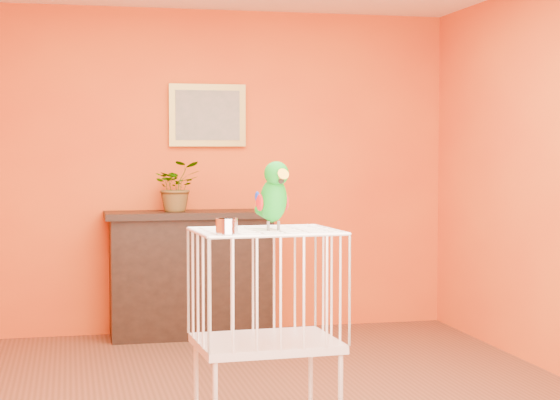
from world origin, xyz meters
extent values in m
plane|color=orange|center=(0.00, 2.25, 1.30)|extent=(4.00, 0.00, 4.00)
plane|color=orange|center=(0.00, -2.25, 1.30)|extent=(4.00, 0.00, 4.00)
cube|color=black|center=(-0.17, 2.02, 0.47)|extent=(1.25, 0.42, 0.94)
cube|color=black|center=(-0.17, 2.02, 0.96)|extent=(1.33, 0.48, 0.05)
cube|color=black|center=(-0.17, 1.83, 0.47)|extent=(0.88, 0.02, 0.47)
cube|color=#531A17|center=(-0.43, 1.97, 0.36)|extent=(0.05, 0.19, 0.29)
cube|color=#41552A|center=(-0.34, 1.97, 0.36)|extent=(0.05, 0.19, 0.29)
cube|color=#531A17|center=(-0.25, 1.97, 0.36)|extent=(0.05, 0.19, 0.29)
cube|color=#41552A|center=(-0.14, 1.97, 0.36)|extent=(0.05, 0.19, 0.29)
cube|color=#531A17|center=(-0.04, 1.97, 0.36)|extent=(0.05, 0.19, 0.29)
imported|color=#26722D|center=(-0.27, 2.06, 1.14)|extent=(0.39, 0.43, 0.31)
cube|color=#AA923C|center=(0.00, 2.22, 1.75)|extent=(0.62, 0.03, 0.50)
cube|color=gray|center=(0.00, 2.21, 1.75)|extent=(0.52, 0.01, 0.40)
cube|color=white|center=(-0.14, -0.73, 0.50)|extent=(0.72, 0.57, 0.04)
cube|color=white|center=(-0.14, -0.73, 1.06)|extent=(0.72, 0.57, 0.01)
cylinder|color=white|center=(-0.46, -0.51, 0.24)|extent=(0.03, 0.03, 0.48)
cylinder|color=white|center=(0.16, -0.47, 0.24)|extent=(0.03, 0.03, 0.48)
cylinder|color=silver|center=(-0.37, -0.94, 1.11)|extent=(0.10, 0.10, 0.07)
cylinder|color=#59544C|center=(-0.13, -0.76, 1.09)|extent=(0.02, 0.02, 0.05)
cylinder|color=#59544C|center=(-0.08, -0.75, 1.09)|extent=(0.02, 0.02, 0.05)
ellipsoid|color=#0A9017|center=(-0.11, -0.75, 1.22)|extent=(0.16, 0.21, 0.25)
ellipsoid|color=#0A9017|center=(-0.10, -0.79, 1.35)|extent=(0.14, 0.15, 0.12)
cone|color=orange|center=(-0.09, -0.85, 1.34)|extent=(0.07, 0.09, 0.08)
cone|color=black|center=(-0.09, -0.83, 1.32)|extent=(0.04, 0.04, 0.03)
sphere|color=black|center=(-0.14, -0.82, 1.37)|extent=(0.02, 0.02, 0.02)
sphere|color=black|center=(-0.06, -0.80, 1.37)|extent=(0.02, 0.02, 0.02)
ellipsoid|color=#A50C0C|center=(-0.18, -0.75, 1.21)|extent=(0.04, 0.08, 0.09)
ellipsoid|color=navy|center=(-0.04, -0.73, 1.21)|extent=(0.04, 0.08, 0.09)
cone|color=#0A9017|center=(-0.12, -0.67, 1.14)|extent=(0.11, 0.18, 0.13)
camera|label=1|loc=(-1.10, -5.27, 1.46)|focal=60.00mm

